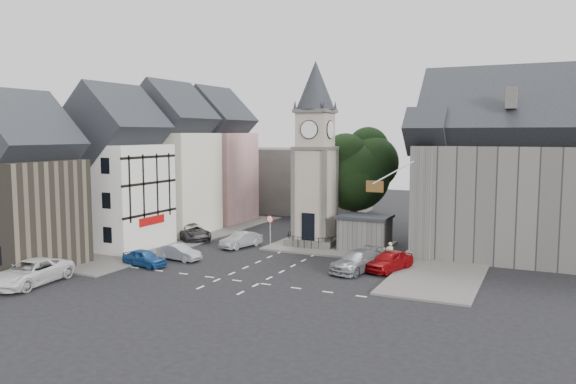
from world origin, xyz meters
The scene contains 25 objects.
ground centered at (0.00, 0.00, 0.00)m, with size 120.00×120.00×0.00m, color black.
pavement_west centered at (-12.50, 6.00, 0.07)m, with size 6.00×30.00×0.14m, color #595651.
pavement_east centered at (12.00, 8.00, 0.07)m, with size 6.00×26.00×0.14m, color #595651.
central_island centered at (1.50, 8.00, 0.08)m, with size 10.00×8.00×0.16m, color #595651.
road_markings centered at (0.00, -5.50, 0.01)m, with size 20.00×8.00×0.01m, color silver.
clock_tower centered at (0.00, 7.99, 8.12)m, with size 4.86×4.86×16.25m.
stone_shelter centered at (4.80, 7.50, 1.55)m, with size 4.30×3.30×3.08m.
town_tree centered at (2.00, 13.00, 6.97)m, with size 7.20×7.20×10.80m.
warning_sign_post centered at (-3.20, 5.43, 2.03)m, with size 0.70×0.19×2.85m.
terrace_pink centered at (-15.50, 16.00, 6.58)m, with size 8.10×7.60×12.80m.
terrace_cream centered at (-15.50, 8.00, 6.58)m, with size 8.10×7.60×12.80m.
terrace_tudor centered at (-15.50, 0.00, 6.19)m, with size 8.10×7.60×12.00m.
building_sw_stone centered at (-17.00, -9.00, 5.35)m, with size 8.60×7.60×10.40m.
backdrop_west centered at (-12.00, 28.00, 4.00)m, with size 20.00×10.00×8.00m, color #4C4944.
east_building centered at (15.59, 11.00, 6.26)m, with size 14.40×11.40×12.60m.
east_boundary_wall centered at (9.20, 10.00, 0.45)m, with size 0.40×16.00×0.90m, color #55524F.
flagpole centered at (8.00, 4.00, 7.00)m, with size 3.68×0.10×2.74m.
car_west_blue centered at (-8.65, -4.78, 0.63)m, with size 1.50×3.72×1.27m, color navy.
car_west_silver centered at (-7.50, -2.02, 0.62)m, with size 1.31×3.75×1.24m, color #ABADB3.
car_west_grey centered at (-11.50, 5.47, 0.75)m, with size 2.49×5.39×1.50m, color #2A292B.
car_island_silver centered at (-5.50, 4.35, 0.68)m, with size 1.44×4.12×1.36m, color #979A9F.
car_island_east centered at (6.41, 0.50, 0.75)m, with size 2.10×5.18×1.50m, color gray.
car_east_red centered at (8.50, 1.55, 0.74)m, with size 1.76×4.37×1.49m, color maroon.
van_sw_white centered at (-12.07, -12.12, 0.82)m, with size 2.71×5.89×1.64m, color white.
pedestrian centered at (8.00, 3.57, 0.87)m, with size 0.63×0.42×1.73m, color beige.
Camera 1 is at (18.68, -37.87, 9.99)m, focal length 35.00 mm.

